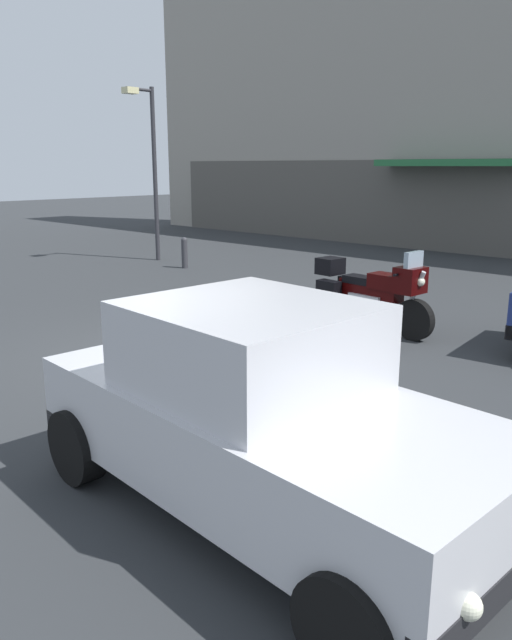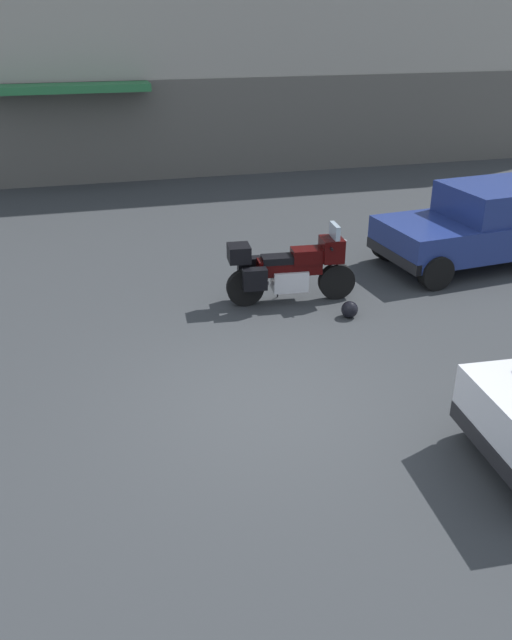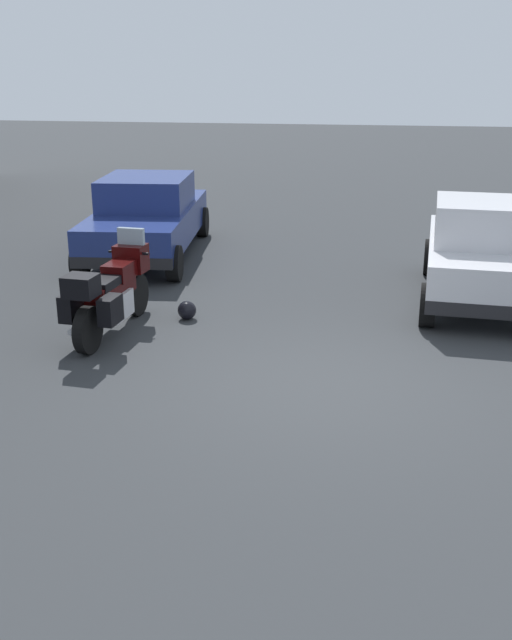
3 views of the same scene
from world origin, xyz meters
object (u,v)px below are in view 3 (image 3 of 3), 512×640
Objects in this scene: helmet at (187,310)px; car_sedan_far at (147,216)px; motorcycle at (111,292)px; car_hatchback_near at (482,252)px.

car_sedan_far is (3.68, 1.75, 0.64)m from helmet.
motorcycle is 5.80m from car_hatchback_near.
helmet is 4.74m from car_hatchback_near.
car_sedan_far is (4.47, 0.88, 0.16)m from motorcycle.
helmet is at bearing -43.44° from motorcycle.
motorcycle is at bearing 131.97° from helmet.
helmet is (0.78, -0.87, -0.48)m from motorcycle.
helmet is 0.07× the size of car_hatchback_near.
car_hatchback_near reaches higher than motorcycle.
car_sedan_far reaches higher than motorcycle.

